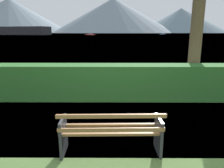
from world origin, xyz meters
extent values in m
plane|color=#4C6B33|center=(0.00, 0.00, 0.00)|extent=(1400.00, 1400.00, 0.00)
plane|color=#6B8EA3|center=(0.00, 309.78, 0.00)|extent=(620.00, 620.00, 0.00)
cube|color=olive|center=(0.00, -0.19, 0.45)|extent=(1.82, 0.11, 0.04)
cube|color=olive|center=(0.00, 0.00, 0.45)|extent=(1.82, 0.11, 0.04)
cube|color=olive|center=(0.00, 0.19, 0.45)|extent=(1.82, 0.11, 0.04)
cube|color=olive|center=(0.01, -0.27, 0.57)|extent=(1.82, 0.09, 0.06)
cube|color=olive|center=(0.01, -0.31, 0.84)|extent=(1.82, 0.09, 0.06)
cube|color=#2D2D33|center=(-0.87, -0.04, 0.34)|extent=(0.06, 0.51, 0.68)
cube|color=#2D2D33|center=(0.87, 0.00, 0.34)|extent=(0.06, 0.51, 0.68)
cube|color=#2D6B28|center=(0.00, 3.29, 0.57)|extent=(11.55, 0.86, 1.14)
cylinder|color=brown|center=(2.93, 4.07, 2.39)|extent=(0.42, 0.42, 4.78)
cube|color=#B2332D|center=(-16.80, 155.23, 0.32)|extent=(7.77, 8.60, 0.64)
cube|color=beige|center=(-16.80, 155.23, 0.87)|extent=(3.63, 3.76, 0.46)
cube|color=#335693|center=(46.34, 202.72, 0.33)|extent=(6.16, 4.32, 0.65)
cube|color=silver|center=(46.34, 202.72, 0.94)|extent=(2.50, 2.14, 0.57)
cone|color=gray|center=(-277.99, 597.10, 44.90)|extent=(319.23, 319.23, 89.79)
cone|color=gray|center=(0.00, 578.54, 43.73)|extent=(320.03, 320.03, 87.46)
cone|color=slate|center=(181.56, 598.89, 32.28)|extent=(248.42, 248.42, 64.55)
camera|label=1|loc=(0.04, -3.58, 2.17)|focal=34.22mm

